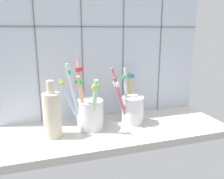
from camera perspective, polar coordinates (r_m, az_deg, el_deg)
name	(u,v)px	position (r cm, az deg, el deg)	size (l,w,h in cm)	color
counter_slab	(114,132)	(66.44, 0.57, -10.29)	(64.00, 22.00, 2.00)	#BCB7AD
tile_wall_back	(102,51)	(72.17, -2.38, 9.41)	(64.00, 2.20, 45.00)	silver
toothbrush_cup_left	(89,112)	(64.50, -5.63, -5.49)	(11.75, 9.66, 18.85)	white
toothbrush_cup_right	(132,108)	(68.37, 4.80, -4.44)	(10.01, 10.60, 16.56)	silver
ceramic_vase	(52,115)	(60.59, -14.42, -5.99)	(4.53, 4.53, 14.77)	beige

